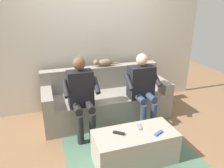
{
  "coord_description": "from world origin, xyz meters",
  "views": [
    {
      "loc": [
        0.98,
        3.13,
        1.91
      ],
      "look_at": [
        0.0,
        0.19,
        0.73
      ],
      "focal_mm": 34.23,
      "sensor_mm": 36.0,
      "label": 1
    }
  ],
  "objects_px": {
    "cat_on_backrest": "(103,63)",
    "remote_blue": "(158,133)",
    "couch": "(106,100)",
    "coffee_table": "(135,147)",
    "person_right_seated": "(81,93)",
    "remote_black": "(119,133)",
    "person_left_seated": "(142,85)",
    "remote_gray": "(139,127)"
  },
  "relations": [
    {
      "from": "person_right_seated",
      "to": "remote_gray",
      "type": "xyz_separation_m",
      "value": [
        -0.59,
        0.75,
        -0.24
      ]
    },
    {
      "from": "coffee_table",
      "to": "cat_on_backrest",
      "type": "distance_m",
      "value": 1.67
    },
    {
      "from": "person_right_seated",
      "to": "cat_on_backrest",
      "type": "height_order",
      "value": "person_right_seated"
    },
    {
      "from": "coffee_table",
      "to": "remote_gray",
      "type": "distance_m",
      "value": 0.26
    },
    {
      "from": "person_left_seated",
      "to": "remote_gray",
      "type": "height_order",
      "value": "person_left_seated"
    },
    {
      "from": "cat_on_backrest",
      "to": "remote_black",
      "type": "height_order",
      "value": "cat_on_backrest"
    },
    {
      "from": "person_left_seated",
      "to": "remote_gray",
      "type": "relative_size",
      "value": 8.48
    },
    {
      "from": "remote_black",
      "to": "remote_blue",
      "type": "distance_m",
      "value": 0.48
    },
    {
      "from": "coffee_table",
      "to": "remote_blue",
      "type": "xyz_separation_m",
      "value": [
        -0.26,
        0.11,
        0.22
      ]
    },
    {
      "from": "couch",
      "to": "person_right_seated",
      "type": "distance_m",
      "value": 0.74
    },
    {
      "from": "remote_black",
      "to": "remote_gray",
      "type": "distance_m",
      "value": 0.3
    },
    {
      "from": "couch",
      "to": "cat_on_backrest",
      "type": "bearing_deg",
      "value": -97.87
    },
    {
      "from": "remote_black",
      "to": "cat_on_backrest",
      "type": "bearing_deg",
      "value": 118.24
    },
    {
      "from": "person_right_seated",
      "to": "remote_gray",
      "type": "height_order",
      "value": "person_right_seated"
    },
    {
      "from": "couch",
      "to": "remote_black",
      "type": "bearing_deg",
      "value": 80.52
    },
    {
      "from": "couch",
      "to": "coffee_table",
      "type": "distance_m",
      "value": 1.25
    },
    {
      "from": "couch",
      "to": "coffee_table",
      "type": "height_order",
      "value": "couch"
    },
    {
      "from": "remote_blue",
      "to": "couch",
      "type": "bearing_deg",
      "value": -105.22
    },
    {
      "from": "couch",
      "to": "remote_gray",
      "type": "relative_size",
      "value": 15.42
    },
    {
      "from": "person_left_seated",
      "to": "cat_on_backrest",
      "type": "relative_size",
      "value": 2.35
    },
    {
      "from": "remote_gray",
      "to": "coffee_table",
      "type": "bearing_deg",
      "value": -33.06
    },
    {
      "from": "remote_black",
      "to": "remote_blue",
      "type": "bearing_deg",
      "value": 19.13
    },
    {
      "from": "remote_gray",
      "to": "remote_blue",
      "type": "xyz_separation_m",
      "value": [
        -0.16,
        0.21,
        0.0
      ]
    },
    {
      "from": "coffee_table",
      "to": "cat_on_backrest",
      "type": "relative_size",
      "value": 2.07
    },
    {
      "from": "cat_on_backrest",
      "to": "coffee_table",
      "type": "bearing_deg",
      "value": 88.61
    },
    {
      "from": "person_left_seated",
      "to": "remote_blue",
      "type": "relative_size",
      "value": 8.47
    },
    {
      "from": "person_right_seated",
      "to": "coffee_table",
      "type": "bearing_deg",
      "value": 120.61
    },
    {
      "from": "person_left_seated",
      "to": "remote_black",
      "type": "height_order",
      "value": "person_left_seated"
    },
    {
      "from": "coffee_table",
      "to": "remote_gray",
      "type": "xyz_separation_m",
      "value": [
        -0.09,
        -0.09,
        0.22
      ]
    },
    {
      "from": "person_left_seated",
      "to": "coffee_table",
      "type": "bearing_deg",
      "value": 59.87
    },
    {
      "from": "person_left_seated",
      "to": "remote_blue",
      "type": "xyz_separation_m",
      "value": [
        0.24,
        0.97,
        -0.24
      ]
    },
    {
      "from": "remote_black",
      "to": "remote_gray",
      "type": "relative_size",
      "value": 1.04
    },
    {
      "from": "coffee_table",
      "to": "remote_black",
      "type": "xyz_separation_m",
      "value": [
        0.2,
        -0.04,
        0.22
      ]
    },
    {
      "from": "cat_on_backrest",
      "to": "remote_gray",
      "type": "relative_size",
      "value": 3.6
    },
    {
      "from": "couch",
      "to": "remote_black",
      "type": "xyz_separation_m",
      "value": [
        0.2,
        1.21,
        0.13
      ]
    },
    {
      "from": "remote_black",
      "to": "remote_gray",
      "type": "xyz_separation_m",
      "value": [
        -0.3,
        -0.05,
        -0.0
      ]
    },
    {
      "from": "couch",
      "to": "person_left_seated",
      "type": "xyz_separation_m",
      "value": [
        -0.5,
        0.39,
        0.36
      ]
    },
    {
      "from": "person_left_seated",
      "to": "cat_on_backrest",
      "type": "distance_m",
      "value": 0.84
    },
    {
      "from": "couch",
      "to": "cat_on_backrest",
      "type": "relative_size",
      "value": 4.28
    },
    {
      "from": "cat_on_backrest",
      "to": "remote_blue",
      "type": "xyz_separation_m",
      "value": [
        -0.22,
        1.62,
        -0.49
      ]
    },
    {
      "from": "remote_blue",
      "to": "coffee_table",
      "type": "bearing_deg",
      "value": -49.71
    },
    {
      "from": "cat_on_backrest",
      "to": "person_left_seated",
      "type": "bearing_deg",
      "value": 125.12
    }
  ]
}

